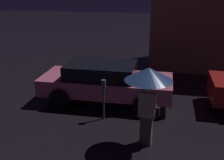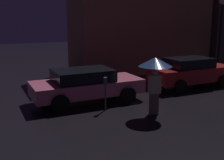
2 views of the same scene
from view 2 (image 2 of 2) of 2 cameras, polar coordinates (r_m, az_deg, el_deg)
building_facade_left at (r=18.47m, az=6.02°, el=12.64°), size 8.97×3.00×6.92m
parked_car_pink at (r=11.57m, az=-5.27°, el=-0.88°), size 4.51×2.05×1.37m
parked_car_red at (r=14.60m, az=15.65°, el=1.67°), size 4.26×1.91×1.47m
pedestrian_with_umbrella at (r=9.89m, az=8.76°, el=2.43°), size 1.18×1.18×2.09m
parking_meter at (r=10.42m, az=-1.35°, el=-2.07°), size 0.12×0.10×1.27m
street_lamp_near at (r=19.15m, az=21.34°, el=11.66°), size 0.47×0.47×4.66m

